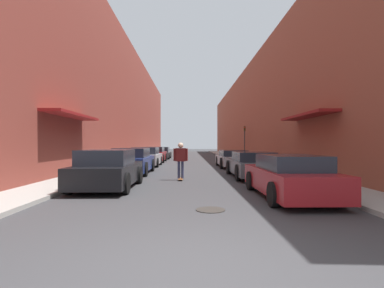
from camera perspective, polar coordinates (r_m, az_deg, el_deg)
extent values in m
plane|color=#38383A|center=(26.98, -0.48, -3.34)|extent=(127.81, 127.81, 0.00)
cube|color=#A3A099|center=(33.14, -9.12, -2.60)|extent=(1.80, 58.09, 0.12)
cube|color=#A3A099|center=(33.16, 8.09, -2.60)|extent=(1.80, 58.09, 0.12)
cube|color=brown|center=(33.93, -14.01, 7.29)|extent=(4.00, 58.09, 11.74)
cube|color=maroon|center=(14.93, -21.85, 5.07)|extent=(1.00, 4.80, 0.12)
cube|color=brown|center=(33.84, 12.97, 5.40)|extent=(4.00, 58.09, 9.51)
cube|color=maroon|center=(14.98, 21.10, 5.05)|extent=(1.00, 4.80, 0.12)
cube|color=black|center=(11.13, -15.64, -5.44)|extent=(1.86, 4.15, 0.68)
cube|color=#232833|center=(10.89, -15.93, -2.41)|extent=(1.63, 2.16, 0.51)
cylinder|color=black|center=(12.62, -18.07, -5.64)|extent=(0.18, 0.69, 0.69)
cylinder|color=black|center=(12.20, -9.99, -5.83)|extent=(0.18, 0.69, 0.69)
cylinder|color=black|center=(10.22, -22.41, -6.98)|extent=(0.18, 0.69, 0.69)
cylinder|color=black|center=(9.70, -12.47, -7.35)|extent=(0.18, 0.69, 0.69)
cube|color=navy|center=(16.21, -11.27, -3.67)|extent=(1.81, 4.50, 0.69)
cube|color=#232833|center=(15.96, -11.42, -1.62)|extent=(1.59, 2.34, 0.47)
cylinder|color=black|center=(17.76, -13.25, -3.95)|extent=(0.18, 0.71, 0.71)
cylinder|color=black|center=(17.46, -7.56, -4.02)|extent=(0.18, 0.71, 0.71)
cylinder|color=black|center=(15.06, -15.58, -4.67)|extent=(0.18, 0.71, 0.71)
cylinder|color=black|center=(14.70, -8.88, -4.78)|extent=(0.18, 0.71, 0.71)
cube|color=#B7B7BC|center=(21.57, -8.71, -2.81)|extent=(1.93, 4.07, 0.69)
cube|color=#232833|center=(21.35, -8.79, -1.26)|extent=(1.67, 2.13, 0.49)
cylinder|color=black|center=(22.95, -10.53, -3.14)|extent=(0.18, 0.63, 0.63)
cylinder|color=black|center=(22.71, -5.99, -3.17)|extent=(0.18, 0.63, 0.63)
cylinder|color=black|center=(20.50, -11.73, -3.52)|extent=(0.18, 0.63, 0.63)
cylinder|color=black|center=(20.23, -6.66, -3.57)|extent=(0.18, 0.63, 0.63)
cube|color=maroon|center=(26.41, -7.18, -2.24)|extent=(1.83, 4.26, 0.69)
cube|color=#232833|center=(26.19, -7.23, -1.01)|extent=(1.60, 2.22, 0.45)
cylinder|color=black|center=(27.84, -8.67, -2.51)|extent=(0.18, 0.70, 0.70)
cylinder|color=black|center=(27.65, -5.04, -2.52)|extent=(0.18, 0.70, 0.70)
cylinder|color=black|center=(25.24, -9.51, -2.77)|extent=(0.18, 0.70, 0.70)
cylinder|color=black|center=(25.02, -5.51, -2.79)|extent=(0.18, 0.70, 0.70)
cube|color=#515459|center=(32.07, -5.87, -1.96)|extent=(1.86, 4.33, 0.56)
cube|color=#232833|center=(31.85, -5.91, -1.02)|extent=(1.63, 2.25, 0.50)
cylinder|color=black|center=(33.50, -7.20, -2.10)|extent=(0.18, 0.68, 0.68)
cylinder|color=black|center=(33.34, -4.13, -2.11)|extent=(0.18, 0.68, 0.68)
cylinder|color=black|center=(30.85, -7.76, -2.28)|extent=(0.18, 0.68, 0.68)
cylinder|color=black|center=(30.68, -4.43, -2.29)|extent=(0.18, 0.68, 0.68)
cube|color=maroon|center=(9.40, 17.90, -6.57)|extent=(1.76, 4.50, 0.66)
cube|color=#232833|center=(9.14, 18.35, -3.33)|extent=(1.54, 2.34, 0.42)
cylinder|color=black|center=(10.54, 11.05, -6.88)|extent=(0.18, 0.64, 0.64)
cylinder|color=black|center=(11.01, 19.80, -6.58)|extent=(0.18, 0.64, 0.64)
cylinder|color=black|center=(7.86, 15.22, -9.26)|extent=(0.18, 0.64, 0.64)
cylinder|color=black|center=(8.48, 26.47, -8.58)|extent=(0.18, 0.64, 0.64)
cube|color=#515459|center=(14.53, 11.36, -4.29)|extent=(1.90, 4.75, 0.60)
cube|color=#232833|center=(14.27, 11.55, -2.33)|extent=(1.66, 2.47, 0.42)
cylinder|color=black|center=(15.83, 6.99, -4.43)|extent=(0.18, 0.71, 0.71)
cylinder|color=black|center=(16.17, 13.45, -4.33)|extent=(0.18, 0.71, 0.71)
cylinder|color=black|center=(12.94, 8.73, -5.43)|extent=(0.18, 0.71, 0.71)
cylinder|color=black|center=(13.36, 16.54, -5.26)|extent=(0.18, 0.71, 0.71)
cube|color=#B7B7BC|center=(20.54, 7.71, -3.06)|extent=(1.94, 4.46, 0.56)
cube|color=#232833|center=(20.30, 7.80, -1.74)|extent=(1.66, 2.34, 0.40)
cylinder|color=black|center=(21.79, 4.86, -3.21)|extent=(0.18, 0.71, 0.71)
cylinder|color=black|center=(22.04, 9.50, -3.17)|extent=(0.18, 0.71, 0.71)
cylinder|color=black|center=(19.07, 5.65, -3.67)|extent=(0.18, 0.71, 0.71)
cylinder|color=black|center=(19.35, 10.93, -3.62)|extent=(0.18, 0.71, 0.71)
cube|color=brown|center=(13.16, -2.18, -6.62)|extent=(0.20, 0.78, 0.02)
cylinder|color=beige|center=(13.41, -2.48, -6.65)|extent=(0.03, 0.06, 0.06)
cylinder|color=beige|center=(13.41, -1.82, -6.65)|extent=(0.03, 0.06, 0.06)
cylinder|color=beige|center=(12.91, -2.55, -6.91)|extent=(0.03, 0.06, 0.06)
cylinder|color=beige|center=(12.91, -1.87, -6.91)|extent=(0.03, 0.06, 0.06)
cylinder|color=#2D3351|center=(13.12, -2.52, -4.95)|extent=(0.11, 0.11, 0.75)
cylinder|color=#2D3351|center=(13.11, -1.84, -4.95)|extent=(0.11, 0.11, 0.75)
cube|color=maroon|center=(13.08, -2.18, -2.05)|extent=(0.45, 0.20, 0.58)
sphere|color=beige|center=(13.07, -2.18, -0.27)|extent=(0.24, 0.24, 0.24)
cylinder|color=maroon|center=(13.09, -3.36, -2.05)|extent=(0.09, 0.09, 0.54)
cylinder|color=maroon|center=(13.07, -1.00, -2.05)|extent=(0.09, 0.09, 0.54)
cylinder|color=#332D28|center=(7.34, 3.54, -12.40)|extent=(0.70, 0.70, 0.02)
cylinder|color=#2D2D2D|center=(30.18, 9.98, 0.29)|extent=(0.10, 0.10, 3.21)
cube|color=#332D0F|center=(30.21, 9.98, 2.91)|extent=(0.16, 0.16, 0.45)
sphere|color=red|center=(30.13, 10.02, 3.13)|extent=(0.11, 0.11, 0.11)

